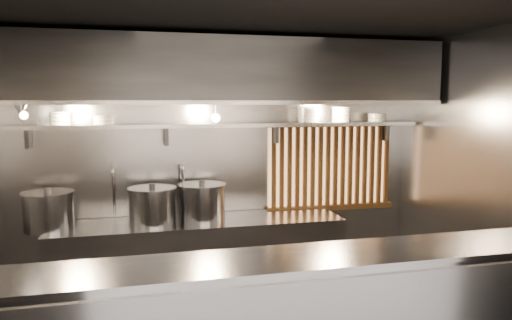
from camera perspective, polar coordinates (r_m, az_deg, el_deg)
name	(u,v)px	position (r m, az deg, el deg)	size (l,w,h in m)	color
ceiling	(253,17)	(4.11, -0.37, 16.08)	(4.50, 4.50, 0.00)	black
wall_back	(221,167)	(5.57, -4.06, -0.85)	(4.50, 4.50, 0.00)	gray
wall_right	(486,180)	(5.14, 24.82, -2.10)	(3.00, 3.00, 0.00)	gray
cooking_bench	(199,262)	(5.38, -6.48, -11.55)	(3.00, 0.70, 0.90)	#97979C
bowl_shelf	(223,125)	(5.35, -3.76, 4.00)	(4.40, 0.34, 0.04)	#97979C
exhaust_hood	(227,72)	(5.13, -3.35, 9.97)	(4.40, 0.81, 0.65)	#2D2D30
wood_screen	(331,166)	(5.89, 8.56, -0.69)	(1.56, 0.09, 1.04)	#F4B16E
faucet_left	(113,182)	(5.37, -15.98, -2.39)	(0.04, 0.30, 0.50)	silver
faucet_right	(181,179)	(5.39, -8.52, -2.16)	(0.04, 0.30, 0.50)	silver
heat_lamp	(21,109)	(4.87, -25.31, 5.32)	(0.25, 0.35, 0.20)	#97979C
pendant_bulb	(216,118)	(5.21, -4.61, 4.83)	(0.09, 0.09, 0.19)	#2D2D30
stock_pot_left	(49,211)	(5.22, -22.61, -5.36)	(0.51, 0.51, 0.41)	#97979C
stock_pot_mid	(153,206)	(5.14, -11.74, -5.12)	(0.57, 0.57, 0.41)	#97979C
stock_pot_right	(202,202)	(5.23, -6.20, -4.78)	(0.60, 0.60, 0.42)	#97979C
bowl_stack_0	(60,118)	(5.30, -21.49, 4.46)	(0.21, 0.21, 0.13)	silver
bowl_stack_1	(104,120)	(5.26, -17.01, 4.41)	(0.22, 0.22, 0.09)	silver
bowl_stack_2	(308,115)	(5.60, 6.01, 5.18)	(0.24, 0.24, 0.17)	silver
bowl_stack_3	(341,114)	(5.75, 9.65, 5.16)	(0.21, 0.21, 0.17)	silver
bowl_stack_4	(377,117)	(5.95, 13.67, 4.75)	(0.22, 0.22, 0.09)	silver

